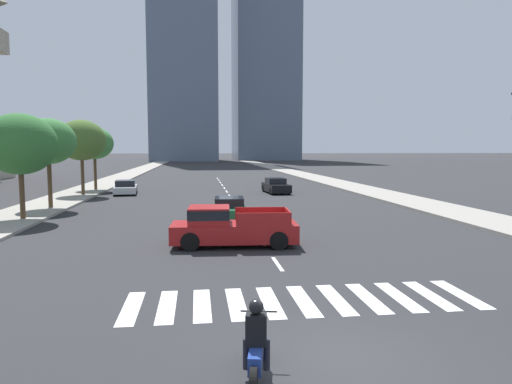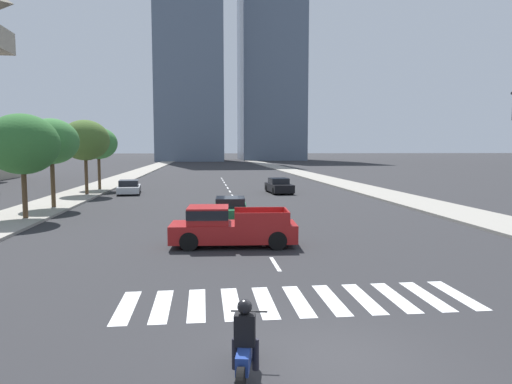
{
  "view_description": "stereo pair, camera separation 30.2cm",
  "coord_description": "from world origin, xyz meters",
  "px_view_note": "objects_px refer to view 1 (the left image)",
  "views": [
    {
      "loc": [
        -2.79,
        -8.33,
        4.06
      ],
      "look_at": [
        0.0,
        13.5,
        2.0
      ],
      "focal_mm": 32.51,
      "sensor_mm": 36.0,
      "label": 1
    },
    {
      "loc": [
        -2.49,
        -8.37,
        4.06
      ],
      "look_at": [
        0.0,
        13.5,
        2.0
      ],
      "focal_mm": 32.51,
      "sensor_mm": 36.0,
      "label": 2
    }
  ],
  "objects_px": {
    "motorcycle_lead": "(256,348)",
    "sedan_black_0": "(276,186)",
    "pickup_truck": "(228,227)",
    "street_tree_nearest": "(20,144)",
    "sedan_silver_1": "(126,188)",
    "street_tree_second": "(48,142)",
    "street_tree_third": "(81,140)",
    "street_tree_fourth": "(94,143)",
    "sedan_green_2": "(229,209)"
  },
  "relations": [
    {
      "from": "street_tree_fourth",
      "to": "street_tree_second",
      "type": "bearing_deg",
      "value": -90.0
    },
    {
      "from": "sedan_green_2",
      "to": "street_tree_nearest",
      "type": "distance_m",
      "value": 12.2
    },
    {
      "from": "sedan_silver_1",
      "to": "street_tree_second",
      "type": "distance_m",
      "value": 11.6
    },
    {
      "from": "street_tree_nearest",
      "to": "street_tree_fourth",
      "type": "relative_size",
      "value": 0.98
    },
    {
      "from": "sedan_black_0",
      "to": "sedan_silver_1",
      "type": "height_order",
      "value": "sedan_black_0"
    },
    {
      "from": "sedan_green_2",
      "to": "street_tree_nearest",
      "type": "bearing_deg",
      "value": 90.82
    },
    {
      "from": "street_tree_third",
      "to": "sedan_silver_1",
      "type": "bearing_deg",
      "value": 22.32
    },
    {
      "from": "sedan_black_0",
      "to": "sedan_silver_1",
      "type": "relative_size",
      "value": 0.92
    },
    {
      "from": "motorcycle_lead",
      "to": "sedan_green_2",
      "type": "relative_size",
      "value": 0.49
    },
    {
      "from": "sedan_green_2",
      "to": "street_tree_fourth",
      "type": "height_order",
      "value": "street_tree_fourth"
    },
    {
      "from": "sedan_silver_1",
      "to": "street_tree_nearest",
      "type": "bearing_deg",
      "value": 162.04
    },
    {
      "from": "sedan_silver_1",
      "to": "street_tree_third",
      "type": "height_order",
      "value": "street_tree_third"
    },
    {
      "from": "street_tree_third",
      "to": "pickup_truck",
      "type": "bearing_deg",
      "value": -63.63
    },
    {
      "from": "sedan_green_2",
      "to": "pickup_truck",
      "type": "bearing_deg",
      "value": 179.11
    },
    {
      "from": "sedan_black_0",
      "to": "street_tree_nearest",
      "type": "relative_size",
      "value": 0.75
    },
    {
      "from": "pickup_truck",
      "to": "street_tree_fourth",
      "type": "xyz_separation_m",
      "value": [
        -11.02,
        27.26,
        3.76
      ]
    },
    {
      "from": "motorcycle_lead",
      "to": "sedan_black_0",
      "type": "relative_size",
      "value": 0.5
    },
    {
      "from": "street_tree_fourth",
      "to": "pickup_truck",
      "type": "bearing_deg",
      "value": -67.99
    },
    {
      "from": "motorcycle_lead",
      "to": "sedan_black_0",
      "type": "bearing_deg",
      "value": 0.38
    },
    {
      "from": "motorcycle_lead",
      "to": "street_tree_third",
      "type": "bearing_deg",
      "value": 28.46
    },
    {
      "from": "sedan_black_0",
      "to": "street_tree_nearest",
      "type": "distance_m",
      "value": 22.61
    },
    {
      "from": "motorcycle_lead",
      "to": "street_tree_third",
      "type": "relative_size",
      "value": 0.34
    },
    {
      "from": "motorcycle_lead",
      "to": "pickup_truck",
      "type": "xyz_separation_m",
      "value": [
        0.27,
        11.32,
        0.23
      ]
    },
    {
      "from": "sedan_green_2",
      "to": "street_tree_fourth",
      "type": "relative_size",
      "value": 0.75
    },
    {
      "from": "pickup_truck",
      "to": "street_tree_second",
      "type": "bearing_deg",
      "value": -46.6
    },
    {
      "from": "sedan_black_0",
      "to": "sedan_green_2",
      "type": "distance_m",
      "value": 15.96
    },
    {
      "from": "sedan_green_2",
      "to": "motorcycle_lead",
      "type": "bearing_deg",
      "value": -179.14
    },
    {
      "from": "street_tree_nearest",
      "to": "street_tree_second",
      "type": "bearing_deg",
      "value": 90.0
    },
    {
      "from": "motorcycle_lead",
      "to": "street_tree_nearest",
      "type": "relative_size",
      "value": 0.37
    },
    {
      "from": "motorcycle_lead",
      "to": "sedan_black_0",
      "type": "height_order",
      "value": "motorcycle_lead"
    },
    {
      "from": "motorcycle_lead",
      "to": "street_tree_second",
      "type": "bearing_deg",
      "value": 34.33
    },
    {
      "from": "sedan_black_0",
      "to": "sedan_green_2",
      "type": "bearing_deg",
      "value": -23.97
    },
    {
      "from": "sedan_silver_1",
      "to": "street_tree_nearest",
      "type": "distance_m",
      "value": 16.18
    },
    {
      "from": "sedan_silver_1",
      "to": "street_tree_fourth",
      "type": "height_order",
      "value": "street_tree_fourth"
    },
    {
      "from": "pickup_truck",
      "to": "street_tree_third",
      "type": "distance_m",
      "value": 25.13
    },
    {
      "from": "motorcycle_lead",
      "to": "street_tree_nearest",
      "type": "height_order",
      "value": "street_tree_nearest"
    },
    {
      "from": "sedan_silver_1",
      "to": "sedan_green_2",
      "type": "bearing_deg",
      "value": -158.24
    },
    {
      "from": "street_tree_second",
      "to": "street_tree_fourth",
      "type": "distance_m",
      "value": 14.02
    },
    {
      "from": "pickup_truck",
      "to": "sedan_green_2",
      "type": "height_order",
      "value": "pickup_truck"
    },
    {
      "from": "motorcycle_lead",
      "to": "street_tree_third",
      "type": "distance_m",
      "value": 35.48
    },
    {
      "from": "street_tree_third",
      "to": "street_tree_nearest",
      "type": "bearing_deg",
      "value": -90.0
    },
    {
      "from": "street_tree_second",
      "to": "street_tree_third",
      "type": "distance_m",
      "value": 8.99
    },
    {
      "from": "pickup_truck",
      "to": "street_tree_third",
      "type": "bearing_deg",
      "value": -60.0
    },
    {
      "from": "street_tree_nearest",
      "to": "sedan_silver_1",
      "type": "bearing_deg",
      "value": 77.66
    },
    {
      "from": "street_tree_nearest",
      "to": "street_tree_third",
      "type": "xyz_separation_m",
      "value": [
        0.0,
        13.99,
        0.47
      ]
    },
    {
      "from": "motorcycle_lead",
      "to": "sedan_green_2",
      "type": "distance_m",
      "value": 19.05
    },
    {
      "from": "sedan_black_0",
      "to": "street_tree_fourth",
      "type": "xyz_separation_m",
      "value": [
        -16.95,
        4.52,
        3.94
      ]
    },
    {
      "from": "motorcycle_lead",
      "to": "street_tree_fourth",
      "type": "bearing_deg",
      "value": 26.26
    },
    {
      "from": "pickup_truck",
      "to": "motorcycle_lead",
      "type": "bearing_deg",
      "value": 92.27
    },
    {
      "from": "street_tree_nearest",
      "to": "street_tree_second",
      "type": "xyz_separation_m",
      "value": [
        -0.0,
        5.01,
        0.23
      ]
    }
  ]
}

